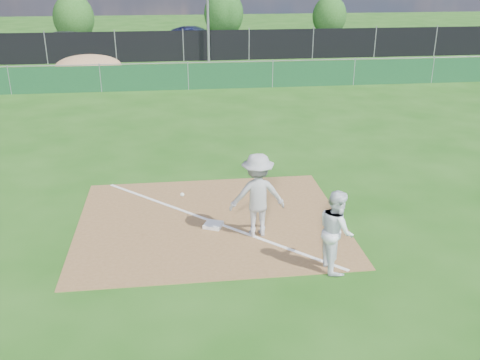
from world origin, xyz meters
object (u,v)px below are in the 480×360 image
at_px(tree_mid, 224,14).
at_px(tree_right, 329,16).
at_px(car_left, 71,42).
at_px(car_mid, 195,39).
at_px(play_at_first, 257,195).
at_px(car_right, 254,41).
at_px(runner, 336,230).
at_px(first_base, 213,225).
at_px(tree_left, 74,18).

distance_m(tree_mid, tree_right, 8.45).
bearing_deg(car_left, car_mid, -64.65).
bearing_deg(play_at_first, car_right, 81.55).
xyz_separation_m(runner, tree_right, (9.69, 34.43, 0.82)).
relative_size(play_at_first, runner, 1.37).
distance_m(first_base, runner, 3.06).
height_order(car_mid, car_right, car_mid).
height_order(car_left, tree_left, tree_left).
bearing_deg(tree_left, car_left, -84.21).
distance_m(runner, tree_left, 34.77).
bearing_deg(car_right, tree_mid, -5.57).
bearing_deg(runner, play_at_first, 37.14).
bearing_deg(tree_mid, car_mid, -111.56).
relative_size(runner, car_right, 0.35).
xyz_separation_m(play_at_first, car_mid, (-0.04, 26.62, -0.15)).
relative_size(first_base, car_mid, 0.08).
xyz_separation_m(play_at_first, runner, (1.27, -1.54, -0.13)).
relative_size(car_left, tree_left, 1.27).
height_order(play_at_first, car_right, play_at_first).
relative_size(runner, car_left, 0.36).
bearing_deg(tree_right, play_at_first, -108.42).
height_order(play_at_first, car_mid, play_at_first).
bearing_deg(car_mid, tree_mid, -13.96).
relative_size(tree_left, tree_mid, 0.96).
relative_size(car_right, tree_mid, 1.26).
bearing_deg(tree_mid, tree_left, -173.36).
relative_size(car_right, tree_left, 1.31).
height_order(tree_left, tree_mid, tree_mid).
bearing_deg(first_base, runner, -42.53).
bearing_deg(play_at_first, car_mid, 90.08).
relative_size(tree_mid, tree_right, 1.15).
bearing_deg(car_right, car_left, 72.12).
bearing_deg(tree_left, car_right, -23.38).
distance_m(car_right, tree_left, 13.78).
xyz_separation_m(car_right, tree_left, (-12.60, 5.45, 1.13)).
xyz_separation_m(car_left, tree_left, (-0.54, 5.33, 1.03)).
distance_m(car_mid, tree_mid, 7.01).
relative_size(play_at_first, tree_left, 0.64).
distance_m(tree_left, tree_mid, 11.28).
bearing_deg(car_right, tree_right, -64.27).
relative_size(car_mid, tree_left, 1.35).
xyz_separation_m(runner, car_left, (-9.42, 27.97, -0.04)).
height_order(car_right, tree_left, tree_left).
distance_m(runner, car_left, 29.52).
height_order(tree_left, tree_right, tree_left).
bearing_deg(first_base, car_mid, 88.08).
xyz_separation_m(runner, tree_left, (-9.96, 33.30, 0.99)).
height_order(play_at_first, tree_mid, tree_mid).
distance_m(car_left, car_right, 12.06).
xyz_separation_m(runner, tree_mid, (1.24, 34.60, 1.07)).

